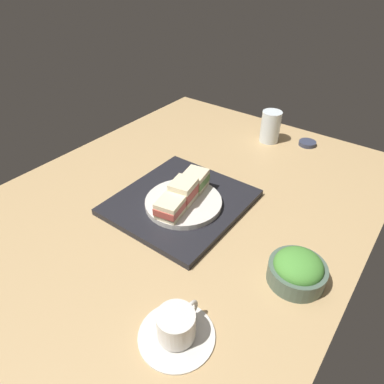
# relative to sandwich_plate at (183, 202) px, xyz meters

# --- Properties ---
(ground_plane) EXTENTS (1.40, 1.00, 0.03)m
(ground_plane) POSITION_rel_sandwich_plate_xyz_m (0.01, -0.03, -0.04)
(ground_plane) COLOR tan
(serving_tray) EXTENTS (0.36, 0.34, 0.02)m
(serving_tray) POSITION_rel_sandwich_plate_xyz_m (-0.01, -0.02, -0.02)
(serving_tray) COLOR black
(serving_tray) RESTS_ON ground_plane
(sandwich_plate) EXTENTS (0.21, 0.21, 0.02)m
(sandwich_plate) POSITION_rel_sandwich_plate_xyz_m (0.00, 0.00, 0.00)
(sandwich_plate) COLOR silver
(sandwich_plate) RESTS_ON serving_tray
(sandwich_near) EXTENTS (0.08, 0.07, 0.05)m
(sandwich_near) POSITION_rel_sandwich_plate_xyz_m (-0.07, -0.01, 0.03)
(sandwich_near) COLOR beige
(sandwich_near) RESTS_ON sandwich_plate
(sandwich_middle) EXTENTS (0.08, 0.07, 0.06)m
(sandwich_middle) POSITION_rel_sandwich_plate_xyz_m (0.00, 0.00, 0.04)
(sandwich_middle) COLOR beige
(sandwich_middle) RESTS_ON sandwich_plate
(sandwich_far) EXTENTS (0.08, 0.07, 0.05)m
(sandwich_far) POSITION_rel_sandwich_plate_xyz_m (0.07, 0.01, 0.03)
(sandwich_far) COLOR beige
(sandwich_far) RESTS_ON sandwich_plate
(salad_bowl) EXTENTS (0.13, 0.13, 0.07)m
(salad_bowl) POSITION_rel_sandwich_plate_xyz_m (0.05, 0.35, 0.01)
(salad_bowl) COLOR #4C6051
(salad_bowl) RESTS_ON ground_plane
(coffee_cup) EXTENTS (0.15, 0.15, 0.07)m
(coffee_cup) POSITION_rel_sandwich_plate_xyz_m (0.31, 0.23, 0.00)
(coffee_cup) COLOR silver
(coffee_cup) RESTS_ON ground_plane
(drinking_glass) EXTENTS (0.07, 0.07, 0.12)m
(drinking_glass) POSITION_rel_sandwich_plate_xyz_m (-0.52, 0.00, 0.03)
(drinking_glass) COLOR silver
(drinking_glass) RESTS_ON ground_plane
(small_sauce_dish) EXTENTS (0.06, 0.06, 0.01)m
(small_sauce_dish) POSITION_rel_sandwich_plate_xyz_m (-0.58, 0.13, -0.02)
(small_sauce_dish) COLOR #33384C
(small_sauce_dish) RESTS_ON ground_plane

